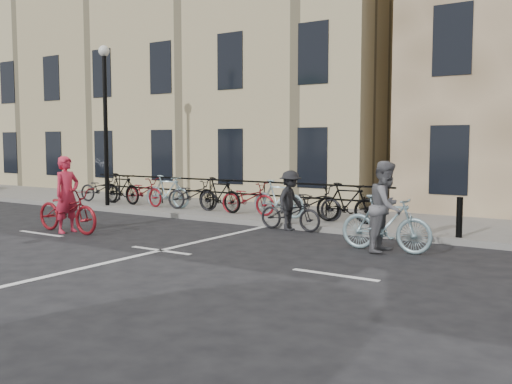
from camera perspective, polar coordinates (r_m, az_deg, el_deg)
The scene contains 9 objects.
ground at distance 12.14m, azimuth -9.49°, elevation -5.81°, with size 120.00×120.00×0.00m, color black.
sidewalk at distance 19.20m, azimuth -6.06°, elevation -1.57°, with size 46.00×4.00×0.15m, color slate.
building_west at distance 27.82m, azimuth -4.93°, elevation 10.94°, with size 20.00×10.00×10.00m, color tan.
lamp_post at distance 19.70m, azimuth -14.85°, elevation 8.41°, with size 0.36×0.36×5.28m.
bollard_east at distance 13.45m, azimuth 19.67°, elevation -2.39°, with size 0.14×0.14×0.90m, color black.
parked_bikes at distance 17.66m, azimuth -5.09°, elevation -0.27°, with size 11.45×1.23×1.05m.
cyclist_pink at distance 15.03m, azimuth -18.35°, elevation -1.35°, with size 2.16×0.77×1.92m.
cyclist_grey at distance 12.05m, azimuth 12.87°, elevation -2.28°, with size 1.95×0.92×1.88m.
cyclist_dark at distance 14.66m, azimuth 3.45°, elevation -1.49°, with size 1.73×1.00×1.54m.
Camera 1 is at (8.14, -8.72, 2.26)m, focal length 40.00 mm.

